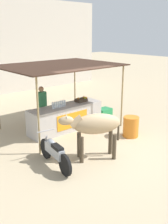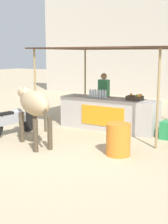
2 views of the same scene
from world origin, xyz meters
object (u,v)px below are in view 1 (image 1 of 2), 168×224
water_barrel (131,127)px  motorcycle_parked (54,152)px  stall_counter (66,118)px  vendor_behind_counter (42,107)px  cow (95,125)px  fruit_crate (81,100)px  cooler_box (104,114)px

water_barrel → motorcycle_parked: size_ratio=0.41×
stall_counter → vendor_behind_counter: 1.01m
stall_counter → cow: size_ratio=1.69×
fruit_crate → vendor_behind_counter: size_ratio=0.27×
stall_counter → water_barrel: 2.47m
fruit_crate → motorcycle_parked: 3.57m
vendor_behind_counter → cow: (-0.26, -3.20, 0.18)m
fruit_crate → cow: bearing=-123.6°
motorcycle_parked → stall_counter: bearing=45.9°
water_barrel → stall_counter: bearing=122.3°
cooler_box → vendor_behind_counter: bearing=161.6°
fruit_crate → water_barrel: fruit_crate is taller
motorcycle_parked → cooler_box: bearing=26.2°
fruit_crate → cooler_box: size_ratio=0.73×
fruit_crate → motorcycle_parked: bearing=-143.3°
fruit_crate → cooler_box: bearing=-7.1°
stall_counter → motorcycle_parked: bearing=-134.1°
fruit_crate → motorcycle_parked: fruit_crate is taller
stall_counter → water_barrel: size_ratio=4.09×
water_barrel → motorcycle_parked: bearing=179.6°
stall_counter → cooler_box: 2.01m
cooler_box → motorcycle_parked: motorcycle_parked is taller
cooler_box → water_barrel: bearing=-108.7°
fruit_crate → motorcycle_parked: size_ratio=0.25×
stall_counter → water_barrel: bearing=-57.7°
cow → cooler_box: bearing=39.8°
stall_counter → fruit_crate: 1.00m
stall_counter → cow: 2.65m
cooler_box → water_barrel: 2.10m
fruit_crate → vendor_behind_counter: bearing=153.2°
vendor_behind_counter → cooler_box: bearing=-18.4°
stall_counter → water_barrel: stall_counter is taller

